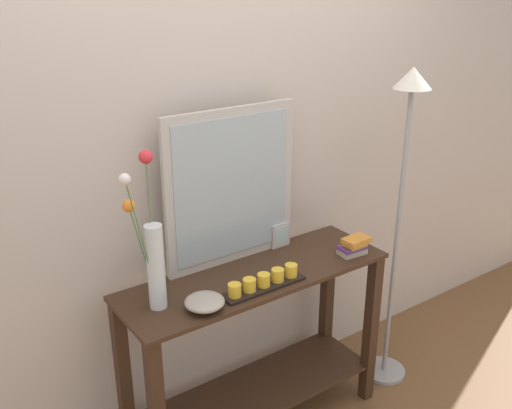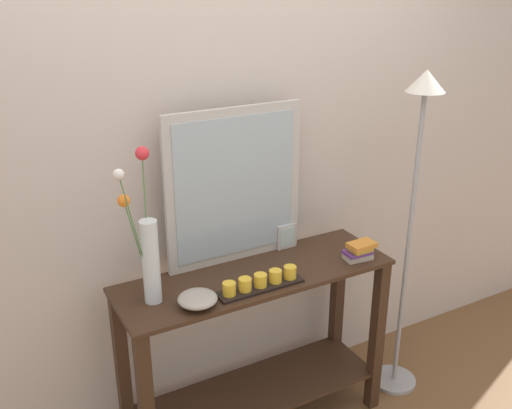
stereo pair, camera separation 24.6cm
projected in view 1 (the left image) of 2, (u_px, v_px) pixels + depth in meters
The scene contains 9 objects.
wall_back at pixel (215, 151), 2.65m from camera, with size 6.40×0.08×2.70m, color beige.
console_table at pixel (256, 338), 2.72m from camera, with size 1.27×0.41×0.86m.
mirror_leaning at pixel (231, 187), 2.58m from camera, with size 0.67×0.03×0.72m.
tall_vase_left at pixel (153, 253), 2.24m from camera, with size 0.16×0.12×0.64m.
candle_tray at pixel (264, 282), 2.46m from camera, with size 0.39×0.09×0.07m.
picture_frame_small at pixel (281, 235), 2.82m from camera, with size 0.10×0.01×0.12m.
decorative_bowl at pixel (205, 302), 2.30m from camera, with size 0.16×0.16×0.06m.
book_stack at pixel (354, 246), 2.75m from camera, with size 0.14×0.10×0.09m.
floor_lamp at pixel (403, 180), 2.86m from camera, with size 0.24×0.24×1.71m.
Camera 1 is at (-1.32, -1.87, 2.11)m, focal length 40.54 mm.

